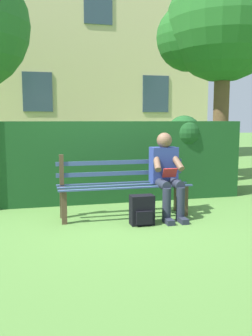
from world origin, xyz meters
The scene contains 7 objects.
ground centered at (0.00, 0.00, 0.00)m, with size 60.00×60.00×0.00m, color #517F38.
park_bench centered at (0.00, -0.07, 0.44)m, with size 1.88×0.48×0.90m.
person_seated centered at (-0.59, 0.10, 0.64)m, with size 0.44×0.73×1.20m.
hedge_backdrop centered at (0.06, -1.19, 0.71)m, with size 4.81×0.75×1.46m.
tree centered at (-2.69, -2.50, 3.36)m, with size 2.60×2.47×4.67m.
building_facade centered at (-0.81, -8.34, 3.99)m, with size 7.67×3.14×7.99m.
backpack centered at (-0.14, 0.43, 0.19)m, with size 0.31×0.26×0.39m.
Camera 1 is at (1.19, 4.91, 1.38)m, focal length 38.66 mm.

